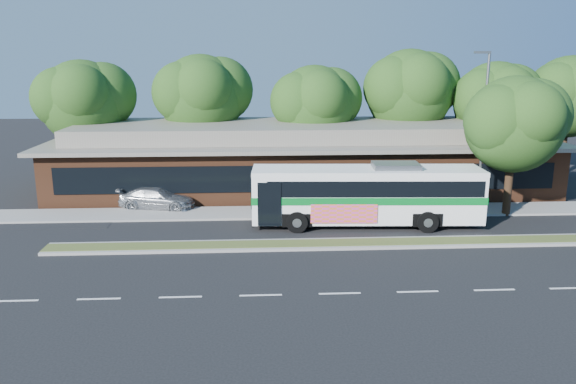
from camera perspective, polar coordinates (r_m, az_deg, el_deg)
The scene contains 15 objects.
ground at distance 26.33m, azimuth 3.70°, elevation -5.87°, with size 120.00×120.00×0.00m, color black.
median_strip at distance 26.87m, azimuth 3.55°, elevation -5.30°, with size 26.00×1.10×0.15m, color #405624.
sidewalk at distance 32.38m, azimuth 2.37°, elevation -2.03°, with size 44.00×2.60×0.12m, color gray.
parking_lot at distance 38.73m, azimuth -25.77°, elevation -0.88°, with size 14.00×12.00×0.01m, color black.
plaza_building at distance 38.34m, azimuth 1.45°, elevation 3.59°, with size 33.20×11.20×4.45m.
lamp_post at distance 33.37m, azimuth 19.19°, elevation 6.18°, with size 0.93×0.18×9.07m.
tree_bg_a at distance 41.53m, azimuth -19.51°, elevation 8.79°, with size 6.47×5.80×8.63m.
tree_bg_b at distance 41.03m, azimuth -8.19°, elevation 9.76°, with size 6.69×6.00×9.00m.
tree_bg_c at distance 40.16m, azimuth 3.26°, elevation 9.00°, with size 6.24×5.60×8.26m.
tree_bg_d at distance 42.46m, azimuth 12.76°, elevation 10.06°, with size 6.91×6.20×9.37m.
tree_bg_e at distance 43.57m, azimuth 20.74°, elevation 8.71°, with size 6.47×5.80×8.50m.
tree_bg_f at distance 47.16m, azimuth 27.06°, elevation 8.81°, with size 6.69×6.00×8.92m.
transit_bus at distance 29.82m, azimuth 8.08°, elevation 0.10°, with size 12.15×3.25×3.38m.
sedan at distance 33.97m, azimuth -13.15°, elevation -0.62°, with size 1.81×4.46×1.29m, color #AEB1B5.
sidewalk_tree at distance 33.55m, azimuth 22.50°, elevation 6.61°, with size 5.89×5.29×7.81m.
Camera 1 is at (-3.06, -24.66, 8.71)m, focal length 35.00 mm.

